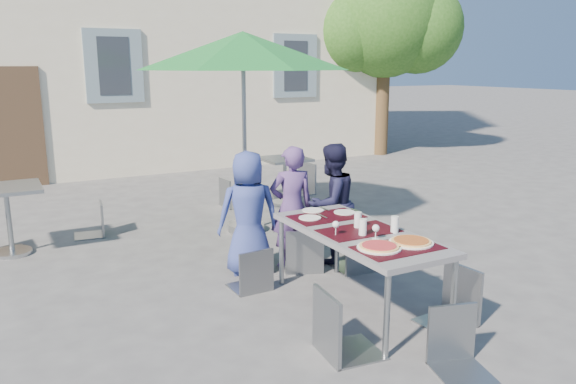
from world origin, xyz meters
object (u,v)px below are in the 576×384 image
dining_table (359,237)px  chair_5 (460,304)px  pizza_near_right (411,242)px  chair_1 (304,223)px  bg_chair_r_0 (93,200)px  bg_chair_r_1 (303,160)px  child_1 (292,207)px  chair_4 (457,262)px  chair_3 (340,284)px  chair_2 (360,219)px  cafe_table_1 (285,172)px  child_2 (331,203)px  pizza_near_left (379,247)px  child_0 (248,213)px  cafe_table_0 (7,206)px  chair_0 (252,244)px  patio_umbrella (243,52)px  bg_chair_l_1 (230,175)px

dining_table → chair_5: bearing=-87.9°
pizza_near_right → chair_1: size_ratio=0.40×
bg_chair_r_0 → bg_chair_r_1: (3.68, 0.88, 0.11)m
child_1 → chair_4: (0.58, -1.91, -0.13)m
chair_3 → child_1: bearing=71.8°
chair_2 → cafe_table_1: 3.19m
child_2 → bg_chair_r_1: bearing=-128.7°
pizza_near_left → chair_4: bearing=-10.4°
child_0 → cafe_table_0: 2.95m
chair_5 → cafe_table_0: chair_5 is taller
chair_3 → cafe_table_0: bearing=118.8°
child_0 → chair_0: 0.55m
chair_2 → patio_umbrella: size_ratio=0.36×
chair_2 → chair_3: bearing=-130.0°
dining_table → bg_chair_l_1: (0.44, 4.13, -0.18)m
pizza_near_right → bg_chair_r_0: bg_chair_r_0 is taller
chair_0 → chair_3: size_ratio=0.84×
pizza_near_left → chair_2: chair_2 is taller
bg_chair_l_1 → chair_2: bearing=-87.6°
chair_1 → cafe_table_1: (1.27, 2.83, -0.02)m
pizza_near_right → chair_3: (-0.80, -0.14, -0.18)m
child_2 → chair_5: (-0.44, -2.44, -0.17)m
pizza_near_left → bg_chair_l_1: bearing=82.7°
chair_1 → patio_umbrella: patio_umbrella is taller
child_2 → cafe_table_1: size_ratio=1.80×
pizza_near_right → cafe_table_0: size_ratio=0.45×
bg_chair_r_1 → bg_chair_l_1: bearing=-168.9°
pizza_near_right → chair_1: (-0.13, 1.59, -0.22)m
chair_0 → patio_umbrella: (0.79, 1.94, 1.89)m
child_1 → bg_chair_r_1: size_ratio=1.35×
chair_0 → chair_5: bearing=-70.6°
child_2 → chair_4: size_ratio=1.45×
pizza_near_left → chair_3: size_ratio=0.36×
chair_1 → child_0: bearing=155.3°
dining_table → chair_4: size_ratio=1.96×
pizza_near_right → chair_1: 1.61m
pizza_near_left → child_1: child_1 is taller
chair_3 → bg_chair_l_1: bearing=77.3°
pizza_near_right → chair_4: size_ratio=0.40×
chair_0 → bg_chair_r_1: size_ratio=0.83×
child_2 → bg_chair_l_1: child_2 is taller
chair_2 → bg_chair_r_0: chair_2 is taller
chair_2 → cafe_table_0: 4.13m
child_1 → chair_0: bearing=43.9°
chair_4 → bg_chair_l_1: chair_4 is taller
patio_umbrella → pizza_near_right: bearing=-89.0°
dining_table → pizza_near_right: size_ratio=4.94×
pizza_near_left → pizza_near_right: (0.32, -0.02, 0.00)m
bg_chair_l_1 → bg_chair_r_1: size_ratio=0.87×
child_0 → bg_chair_l_1: child_0 is taller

